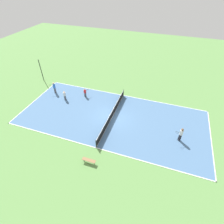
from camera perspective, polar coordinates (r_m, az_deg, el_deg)
The scene contains 12 objects.
ground_plane at distance 23.12m, azimuth 0.00°, elevation -1.71°, with size 80.00×80.00×0.00m, color #60934C.
court_surface at distance 23.11m, azimuth 0.00°, elevation -1.70°, with size 10.89×24.27×0.02m.
tennis_net at distance 22.74m, azimuth 0.00°, elevation -0.64°, with size 10.69×0.10×1.08m.
bench at distance 18.31m, azimuth -7.56°, elevation -15.38°, with size 0.36×1.43×0.45m.
player_near_blue at distance 28.58m, azimuth -18.36°, elevation 7.79°, with size 0.67×0.99×1.84m.
player_coach_red at distance 26.77m, azimuth -8.79°, elevation 6.39°, with size 0.98×0.72×1.35m.
player_far_white at distance 26.66m, azimuth -15.23°, elevation 5.38°, with size 0.42×0.42×1.47m.
player_near_white at distance 20.96m, azimuth 21.61°, elevation -6.58°, with size 0.77×0.97×1.83m.
tennis_ball_right_alley at distance 25.65m, azimuth 13.00°, elevation 2.10°, with size 0.07×0.07×0.07m, color #CCE033.
tennis_ball_midcourt at distance 26.69m, azimuth -2.30°, elevation 4.87°, with size 0.07×0.07×0.07m, color #CCE033.
tennis_ball_far_baseline at distance 27.56m, azimuth -3.46°, elevation 6.08°, with size 0.07×0.07×0.07m, color #CCE033.
fence_post_back_right at distance 32.56m, azimuth -22.14°, elevation 12.50°, with size 0.12×0.12×3.78m.
Camera 1 is at (-16.36, -5.65, 15.32)m, focal length 28.00 mm.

